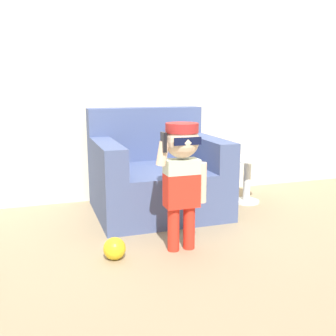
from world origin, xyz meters
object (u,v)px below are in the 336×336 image
at_px(side_table, 247,176).
at_px(toy_ball, 115,248).
at_px(armchair, 156,176).
at_px(person_child, 182,167).

distance_m(side_table, toy_ball, 1.74).
bearing_deg(side_table, armchair, 176.94).
height_order(person_child, toy_ball, person_child).
bearing_deg(side_table, toy_ball, -149.63).
bearing_deg(toy_ball, armchair, 58.27).
xyz_separation_m(side_table, toy_ball, (-1.49, -0.87, -0.20)).
xyz_separation_m(armchair, toy_ball, (-0.57, -0.92, -0.25)).
bearing_deg(armchair, side_table, -3.06).
distance_m(person_child, toy_ball, 0.71).
height_order(armchair, toy_ball, armchair).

